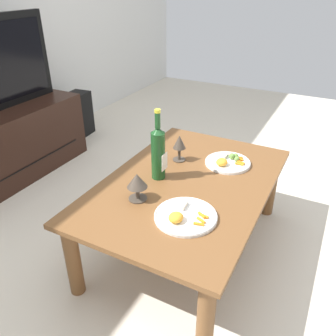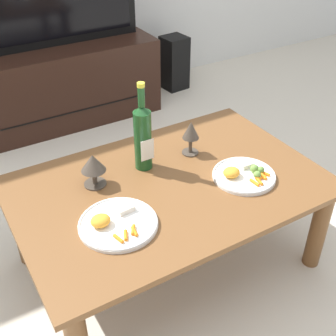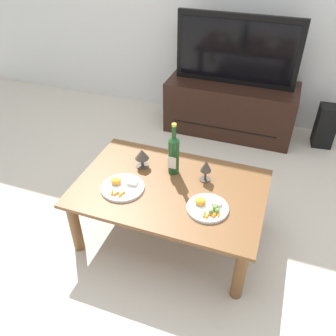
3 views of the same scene
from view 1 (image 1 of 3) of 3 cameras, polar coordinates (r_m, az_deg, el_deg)
name	(u,v)px [view 1 (image 1 of 3)]	position (r m, az deg, el deg)	size (l,w,h in m)	color
ground_plane	(186,246)	(1.99, 2.92, -12.66)	(6.40, 6.40, 0.00)	beige
dining_table	(187,193)	(1.78, 3.20, -4.07)	(1.18, 0.78, 0.42)	brown
tv_stand	(2,145)	(2.78, -25.68, 3.40)	(1.22, 0.50, 0.50)	black
floor_speaker	(80,113)	(3.37, -14.25, 8.75)	(0.17, 0.17, 0.40)	black
wine_bottle	(158,151)	(1.71, -1.63, 2.74)	(0.07, 0.07, 0.36)	#19471E
goblet_left	(137,182)	(1.57, -5.12, -2.34)	(0.09, 0.09, 0.13)	#473D33
goblet_right	(179,144)	(1.90, 1.89, 4.04)	(0.07, 0.07, 0.15)	#473D33
dinner_plate_left	(185,216)	(1.49, 2.81, -7.85)	(0.27, 0.27, 0.05)	white
dinner_plate_right	(228,162)	(1.92, 9.81, 1.01)	(0.25, 0.25, 0.05)	white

